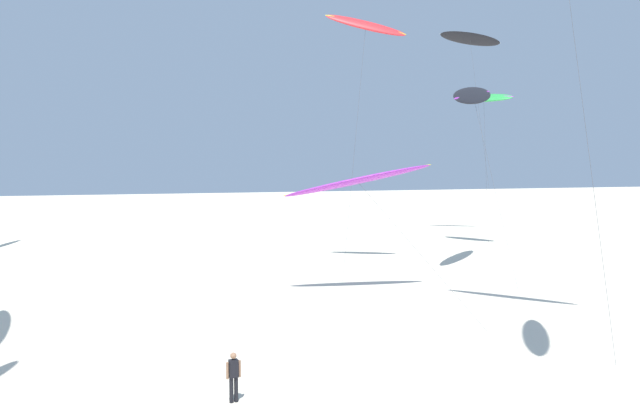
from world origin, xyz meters
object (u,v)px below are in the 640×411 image
(flying_kite_4, at_px, (473,95))
(flying_kite_9, at_px, (470,39))
(flying_kite_11, at_px, (366,25))
(flying_kite_10, at_px, (484,98))
(person_near_left, at_px, (234,375))
(flying_kite_8, at_px, (358,181))

(flying_kite_4, height_order, flying_kite_9, flying_kite_9)
(flying_kite_9, distance_m, flying_kite_11, 24.05)
(flying_kite_4, distance_m, flying_kite_11, 9.33)
(flying_kite_10, bearing_deg, flying_kite_4, -125.13)
(flying_kite_11, xyz_separation_m, person_near_left, (-12.64, -21.65, -16.93))
(flying_kite_10, distance_m, person_near_left, 41.47)
(flying_kite_4, relative_size, flying_kite_8, 1.30)
(flying_kite_9, relative_size, flying_kite_11, 1.17)
(flying_kite_8, xyz_separation_m, flying_kite_9, (21.09, 23.59, 14.23))
(flying_kite_4, xyz_separation_m, flying_kite_8, (-10.72, -5.17, -5.94))
(flying_kite_8, relative_size, flying_kite_10, 0.75)
(flying_kite_8, height_order, flying_kite_9, flying_kite_9)
(flying_kite_8, relative_size, flying_kite_9, 0.49)
(flying_kite_4, distance_m, flying_kite_9, 22.70)
(flying_kite_4, relative_size, flying_kite_10, 0.98)
(flying_kite_8, bearing_deg, flying_kite_10, 40.30)
(flying_kite_10, bearing_deg, flying_kite_9, 67.92)
(flying_kite_4, bearing_deg, flying_kite_9, 60.63)
(flying_kite_11, bearing_deg, flying_kite_10, 26.73)
(flying_kite_9, bearing_deg, flying_kite_8, -131.79)
(flying_kite_8, bearing_deg, flying_kite_11, 66.78)
(flying_kite_8, bearing_deg, flying_kite_4, 25.76)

